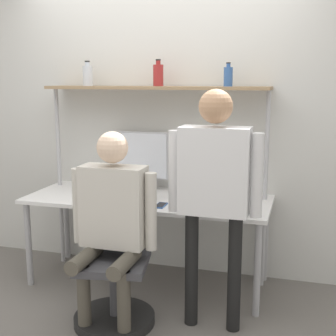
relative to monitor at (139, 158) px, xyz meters
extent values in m
plane|color=slate|center=(0.16, -0.64, -1.00)|extent=(12.00, 12.00, 0.00)
cube|color=silver|center=(0.16, 0.16, 0.35)|extent=(8.00, 0.06, 2.70)
cube|color=white|center=(0.16, -0.25, -0.29)|extent=(1.95, 0.75, 0.03)
cylinder|color=#A5A5AA|center=(-0.76, -0.56, -0.65)|extent=(0.05, 0.05, 0.70)
cylinder|color=#A5A5AA|center=(1.08, -0.56, -0.65)|extent=(0.05, 0.05, 0.70)
cylinder|color=#A5A5AA|center=(-0.76, 0.07, -0.65)|extent=(0.05, 0.05, 0.70)
cylinder|color=#A5A5AA|center=(1.08, 0.07, -0.65)|extent=(0.05, 0.05, 0.70)
cube|color=#997A56|center=(0.16, -0.04, 0.60)|extent=(1.86, 0.31, 0.02)
cylinder|color=#B2B2B7|center=(-0.75, -0.04, -0.20)|extent=(0.04, 0.04, 1.61)
cylinder|color=#B2B2B7|center=(1.07, -0.04, -0.20)|extent=(0.04, 0.04, 1.61)
cylinder|color=#B7B7BC|center=(0.00, 0.00, -0.27)|extent=(0.20, 0.20, 0.01)
cylinder|color=#B7B7BC|center=(0.00, 0.00, -0.21)|extent=(0.06, 0.06, 0.10)
cube|color=#B7B7BC|center=(0.00, 0.00, 0.03)|extent=(0.52, 0.01, 0.40)
cube|color=silver|center=(0.00, 0.00, 0.03)|extent=(0.49, 0.02, 0.38)
cube|color=silver|center=(0.11, -0.41, -0.27)|extent=(0.30, 0.23, 0.01)
cube|color=black|center=(0.11, -0.43, -0.26)|extent=(0.26, 0.13, 0.00)
cube|color=silver|center=(0.11, -0.34, -0.16)|extent=(0.30, 0.09, 0.22)
cube|color=navy|center=(0.11, -0.34, -0.16)|extent=(0.26, 0.07, 0.19)
cube|color=#264C8C|center=(0.34, -0.46, -0.27)|extent=(0.07, 0.15, 0.01)
cube|color=black|center=(0.34, -0.46, -0.26)|extent=(0.06, 0.13, 0.00)
cylinder|color=black|center=(0.15, -0.94, -0.97)|extent=(0.56, 0.56, 0.06)
cylinder|color=#4C4C51|center=(0.15, -0.94, -0.76)|extent=(0.06, 0.06, 0.36)
cube|color=#3F3F44|center=(0.15, -0.94, -0.56)|extent=(0.54, 0.54, 0.05)
cube|color=#3F3F44|center=(0.11, -0.73, -0.31)|extent=(0.41, 0.12, 0.45)
cylinder|color=#4C473D|center=(0.01, -1.11, -0.77)|extent=(0.09, 0.09, 0.47)
cylinder|color=#4C473D|center=(0.29, -1.11, -0.77)|extent=(0.09, 0.09, 0.47)
cylinder|color=#4C473D|center=(0.01, -1.08, -0.49)|extent=(0.10, 0.38, 0.10)
cylinder|color=#4C473D|center=(0.29, -1.08, -0.49)|extent=(0.10, 0.38, 0.10)
cube|color=beige|center=(0.15, -0.91, -0.17)|extent=(0.43, 0.20, 0.55)
cylinder|color=beige|center=(-0.11, -0.91, -0.19)|extent=(0.08, 0.08, 0.52)
cylinder|color=beige|center=(0.41, -0.91, -0.19)|extent=(0.08, 0.08, 0.52)
sphere|color=beige|center=(0.15, -0.91, 0.23)|extent=(0.21, 0.21, 0.21)
cylinder|color=black|center=(0.66, -0.79, -0.60)|extent=(0.09, 0.09, 0.80)
cylinder|color=black|center=(0.95, -0.79, -0.60)|extent=(0.09, 0.09, 0.80)
cube|color=silver|center=(0.80, -0.79, 0.09)|extent=(0.45, 0.20, 0.57)
cylinder|color=silver|center=(0.54, -0.79, 0.07)|extent=(0.08, 0.08, 0.54)
cylinder|color=silver|center=(1.07, -0.79, 0.07)|extent=(0.08, 0.08, 0.54)
sphere|color=tan|center=(0.80, -0.79, 0.50)|extent=(0.22, 0.22, 0.22)
cylinder|color=#335999|center=(0.75, -0.04, 0.68)|extent=(0.07, 0.07, 0.15)
cylinder|color=#335999|center=(0.75, -0.04, 0.77)|extent=(0.03, 0.03, 0.03)
cylinder|color=black|center=(0.75, -0.04, 0.79)|extent=(0.03, 0.03, 0.01)
cylinder|color=maroon|center=(0.19, -0.04, 0.69)|extent=(0.08, 0.08, 0.17)
cylinder|color=maroon|center=(0.19, -0.04, 0.80)|extent=(0.04, 0.04, 0.03)
cylinder|color=black|center=(0.19, -0.04, 0.82)|extent=(0.04, 0.04, 0.01)
cylinder|color=silver|center=(-0.44, -0.04, 0.69)|extent=(0.08, 0.08, 0.17)
cylinder|color=silver|center=(-0.44, -0.04, 0.79)|extent=(0.04, 0.04, 0.03)
cylinder|color=black|center=(-0.44, -0.04, 0.81)|extent=(0.04, 0.04, 0.01)
camera|label=1|loc=(1.35, -3.70, 0.67)|focal=50.00mm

